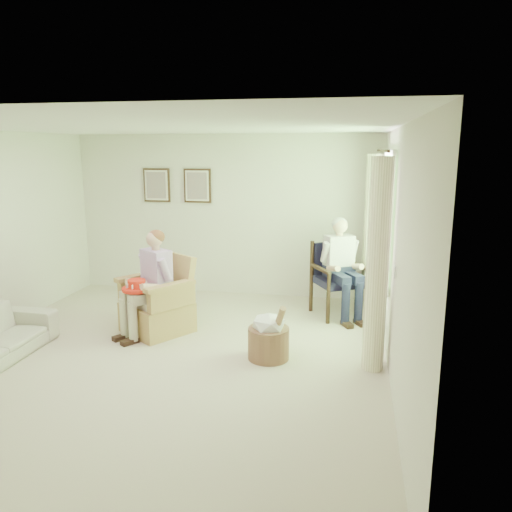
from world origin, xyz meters
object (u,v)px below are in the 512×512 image
(wicker_armchair, at_px, (158,307))
(person_dark, at_px, (340,261))
(hatbox, at_px, (269,336))
(red_hat, at_px, (137,287))
(person_wicker, at_px, (152,276))
(wood_armchair, at_px, (339,276))

(wicker_armchair, relative_size, person_dark, 0.72)
(wicker_armchair, xyz_separation_m, hatbox, (1.59, -0.61, -0.05))
(wicker_armchair, height_order, red_hat, wicker_armchair)
(red_hat, relative_size, hatbox, 0.53)
(red_hat, bearing_deg, hatbox, -10.20)
(person_wicker, bearing_deg, hatbox, 17.56)
(wood_armchair, xyz_separation_m, red_hat, (-2.47, -1.49, 0.12))
(person_wicker, bearing_deg, person_dark, 60.74)
(wicker_armchair, relative_size, wood_armchair, 0.98)
(wood_armchair, bearing_deg, person_dark, -119.16)
(person_wicker, height_order, red_hat, person_wicker)
(wicker_armchair, xyz_separation_m, person_dark, (2.32, 1.03, 0.51))
(wood_armchair, relative_size, red_hat, 2.80)
(wood_armchair, xyz_separation_m, person_dark, (0.00, -0.17, 0.26))
(wicker_armchair, distance_m, hatbox, 1.70)
(wood_armchair, relative_size, person_dark, 0.74)
(wicker_armchair, xyz_separation_m, red_hat, (-0.15, -0.30, 0.36))
(hatbox, bearing_deg, person_dark, 65.91)
(red_hat, bearing_deg, person_dark, 28.19)
(red_hat, xyz_separation_m, hatbox, (1.74, -0.31, -0.41))
(red_hat, bearing_deg, wood_armchair, 31.17)
(hatbox, bearing_deg, person_wicker, 163.39)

